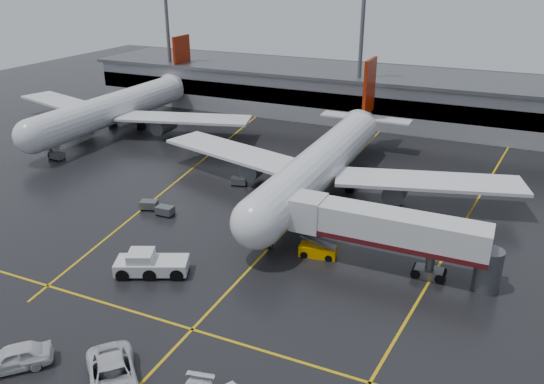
% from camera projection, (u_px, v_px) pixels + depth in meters
% --- Properties ---
extents(ground, '(220.00, 220.00, 0.00)m').
position_uv_depth(ground, '(295.00, 221.00, 62.11)').
color(ground, black).
rests_on(ground, ground).
extents(apron_line_centre, '(0.25, 90.00, 0.02)m').
position_uv_depth(apron_line_centre, '(295.00, 221.00, 62.11)').
color(apron_line_centre, gold).
rests_on(apron_line_centre, ground).
extents(apron_line_stop, '(60.00, 0.25, 0.02)m').
position_uv_depth(apron_line_stop, '(192.00, 329.00, 43.66)').
color(apron_line_stop, gold).
rests_on(apron_line_stop, ground).
extents(apron_line_left, '(9.99, 69.35, 0.02)m').
position_uv_depth(apron_line_left, '(193.00, 168.00, 78.10)').
color(apron_line_left, gold).
rests_on(apron_line_left, ground).
extents(apron_line_right, '(7.57, 69.64, 0.02)m').
position_uv_depth(apron_line_right, '(469.00, 214.00, 63.64)').
color(apron_line_right, gold).
rests_on(apron_line_right, ground).
extents(terminal, '(122.00, 19.00, 8.60)m').
position_uv_depth(terminal, '(393.00, 97.00, 100.62)').
color(terminal, gray).
rests_on(terminal, ground).
extents(light_mast_left, '(3.00, 1.20, 25.45)m').
position_uv_depth(light_mast_left, '(168.00, 32.00, 108.82)').
color(light_mast_left, '#595B60').
rests_on(light_mast_left, ground).
extents(light_mast_mid, '(3.00, 1.20, 25.45)m').
position_uv_depth(light_mast_mid, '(361.00, 43.00, 93.59)').
color(light_mast_mid, '#595B60').
rests_on(light_mast_mid, ground).
extents(main_airliner, '(48.80, 45.60, 14.10)m').
position_uv_depth(main_airliner, '(324.00, 160.00, 68.60)').
color(main_airliner, silver).
rests_on(main_airliner, ground).
extents(second_airliner, '(48.80, 45.60, 14.10)m').
position_uv_depth(second_airliner, '(120.00, 106.00, 94.65)').
color(second_airliner, silver).
rests_on(second_airliner, ground).
extents(jet_bridge, '(19.90, 3.40, 6.05)m').
position_uv_depth(jet_bridge, '(388.00, 231.00, 51.03)').
color(jet_bridge, silver).
rests_on(jet_bridge, ground).
extents(pushback_tractor, '(7.29, 5.26, 2.42)m').
position_uv_depth(pushback_tractor, '(150.00, 265.00, 51.20)').
color(pushback_tractor, silver).
rests_on(pushback_tractor, ground).
extents(belt_loader, '(3.89, 2.17, 2.35)m').
position_uv_depth(belt_loader, '(318.00, 251.00, 54.42)').
color(belt_loader, '#E79300').
rests_on(belt_loader, ground).
extents(service_van_a, '(7.29, 7.28, 1.96)m').
position_uv_depth(service_van_a, '(113.00, 377.00, 37.24)').
color(service_van_a, silver).
rests_on(service_van_a, ground).
extents(service_van_d, '(5.33, 5.34, 1.83)m').
position_uv_depth(service_van_d, '(13.00, 358.00, 39.18)').
color(service_van_d, silver).
rests_on(service_van_d, ground).
extents(baggage_cart_a, '(2.05, 1.38, 1.12)m').
position_uv_depth(baggage_cart_a, '(165.00, 210.00, 63.23)').
color(baggage_cart_a, '#595B60').
rests_on(baggage_cart_a, ground).
extents(baggage_cart_b, '(2.30, 1.84, 1.12)m').
position_uv_depth(baggage_cart_b, '(149.00, 205.00, 64.74)').
color(baggage_cart_b, '#595B60').
rests_on(baggage_cart_b, ground).
extents(baggage_cart_c, '(2.26, 1.76, 1.12)m').
position_uv_depth(baggage_cart_c, '(239.00, 181.00, 71.83)').
color(baggage_cart_c, '#595B60').
rests_on(baggage_cart_c, ground).
extents(baggage_cart_d, '(2.12, 1.49, 1.12)m').
position_uv_depth(baggage_cart_d, '(51.00, 141.00, 88.00)').
color(baggage_cart_d, '#595B60').
rests_on(baggage_cart_d, ground).
extents(baggage_cart_e, '(2.06, 1.40, 1.12)m').
position_uv_depth(baggage_cart_e, '(57.00, 156.00, 81.21)').
color(baggage_cart_e, '#595B60').
rests_on(baggage_cart_e, ground).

